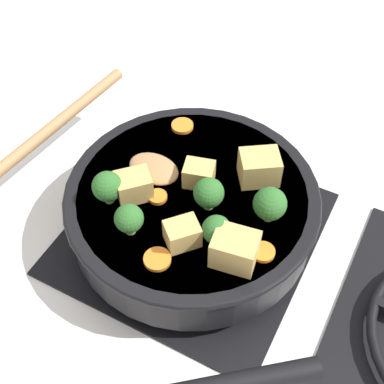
{
  "coord_description": "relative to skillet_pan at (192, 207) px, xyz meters",
  "views": [
    {
      "loc": [
        0.37,
        0.2,
        0.59
      ],
      "look_at": [
        0.0,
        0.0,
        0.09
      ],
      "focal_mm": 50.0,
      "sensor_mm": 36.0,
      "label": 1
    }
  ],
  "objects": [
    {
      "name": "broccoli_floret_center_top",
      "position": [
        0.06,
        -0.08,
        0.05
      ],
      "size": [
        0.04,
        0.04,
        0.04
      ],
      "color": "#709956",
      "rests_on": "skillet_pan"
    },
    {
      "name": "tofu_cube_near_handle",
      "position": [
        0.03,
        -0.06,
        0.04
      ],
      "size": [
        0.05,
        0.05,
        0.03
      ],
      "primitive_type": "cube",
      "rotation": [
        0.0,
        0.0,
        2.37
      ],
      "color": "tan",
      "rests_on": "skillet_pan"
    },
    {
      "name": "carrot_slice_orange_thin",
      "position": [
        0.04,
        0.11,
        0.03
      ],
      "size": [
        0.03,
        0.03,
        0.01
      ],
      "primitive_type": "cylinder",
      "color": "orange",
      "rests_on": "skillet_pan"
    },
    {
      "name": "broccoli_floret_east_rim",
      "position": [
        0.08,
        -0.04,
        0.05
      ],
      "size": [
        0.03,
        0.03,
        0.04
      ],
      "color": "#709956",
      "rests_on": "skillet_pan"
    },
    {
      "name": "broccoli_floret_west_rim",
      "position": [
        0.05,
        0.06,
        0.05
      ],
      "size": [
        0.03,
        0.03,
        0.04
      ],
      "color": "#709956",
      "rests_on": "skillet_pan"
    },
    {
      "name": "carrot_slice_near_center",
      "position": [
        0.03,
        -0.03,
        0.03
      ],
      "size": [
        0.02,
        0.02,
        0.01
      ],
      "primitive_type": "cylinder",
      "color": "orange",
      "rests_on": "skillet_pan"
    },
    {
      "name": "wooden_spoon",
      "position": [
        -0.02,
        -0.15,
        0.03
      ],
      "size": [
        0.25,
        0.21,
        0.02
      ],
      "color": "#A87A4C",
      "rests_on": "skillet_pan"
    },
    {
      "name": "broccoli_floret_north_edge",
      "position": [
        -0.01,
        0.1,
        0.05
      ],
      "size": [
        0.04,
        0.04,
        0.05
      ],
      "color": "#709956",
      "rests_on": "skillet_pan"
    },
    {
      "name": "skillet_pan",
      "position": [
        0.0,
        0.0,
        0.0
      ],
      "size": [
        0.4,
        0.38,
        0.06
      ],
      "color": "black",
      "rests_on": "front_burner_grate"
    },
    {
      "name": "carrot_slice_under_broccoli",
      "position": [
        -0.1,
        -0.07,
        0.03
      ],
      "size": [
        0.03,
        0.03,
        0.01
      ],
      "primitive_type": "cylinder",
      "color": "orange",
      "rests_on": "skillet_pan"
    },
    {
      "name": "front_burner_grate",
      "position": [
        -0.0,
        -0.0,
        -0.05
      ],
      "size": [
        0.31,
        0.31,
        0.03
      ],
      "color": "black",
      "rests_on": "ground_plane"
    },
    {
      "name": "tofu_cube_west_chunk",
      "position": [
        0.06,
        0.09,
        0.05
      ],
      "size": [
        0.05,
        0.05,
        0.04
      ],
      "primitive_type": "cube",
      "rotation": [
        0.0,
        0.0,
        4.87
      ],
      "color": "tan",
      "rests_on": "skillet_pan"
    },
    {
      "name": "tofu_cube_back_piece",
      "position": [
        0.07,
        0.02,
        0.04
      ],
      "size": [
        0.05,
        0.05,
        0.03
      ],
      "primitive_type": "cube",
      "rotation": [
        0.0,
        0.0,
        2.41
      ],
      "color": "tan",
      "rests_on": "skillet_pan"
    },
    {
      "name": "tofu_cube_east_chunk",
      "position": [
        -0.02,
        0.0,
        0.04
      ],
      "size": [
        0.04,
        0.04,
        0.03
      ],
      "primitive_type": "cube",
      "rotation": [
        0.0,
        0.0,
        1.84
      ],
      "color": "tan",
      "rests_on": "skillet_pan"
    },
    {
      "name": "carrot_slice_edge_slice",
      "position": [
        0.1,
        0.01,
        0.03
      ],
      "size": [
        0.03,
        0.03,
        0.01
      ],
      "primitive_type": "cylinder",
      "color": "orange",
      "rests_on": "skillet_pan"
    },
    {
      "name": "tofu_cube_center_large",
      "position": [
        -0.06,
        0.06,
        0.05
      ],
      "size": [
        0.06,
        0.06,
        0.04
      ],
      "primitive_type": "cube",
      "rotation": [
        0.0,
        0.0,
        2.16
      ],
      "color": "tan",
      "rests_on": "skillet_pan"
    },
    {
      "name": "ground_plane",
      "position": [
        -0.0,
        -0.0,
        -0.06
      ],
      "size": [
        2.4,
        2.4,
        0.0
      ],
      "primitive_type": "plane",
      "color": "white"
    },
    {
      "name": "broccoli_floret_near_spoon",
      "position": [
        0.01,
        0.03,
        0.05
      ],
      "size": [
        0.04,
        0.04,
        0.04
      ],
      "color": "#709956",
      "rests_on": "skillet_pan"
    }
  ]
}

